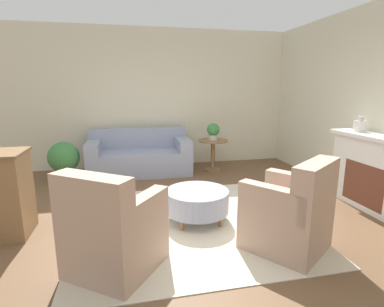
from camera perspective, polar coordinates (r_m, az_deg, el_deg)
The scene contains 12 objects.
ground_plane at distance 3.77m, azimuth -0.44°, elevation -13.11°, with size 16.00×16.00×0.00m, color brown.
wall_back at distance 6.37m, azimuth -6.16°, elevation 10.34°, with size 9.88×0.12×2.80m.
rug at distance 3.77m, azimuth -0.44°, elevation -13.04°, with size 2.65×2.57×0.01m.
couch at distance 5.87m, azimuth -9.96°, elevation -0.67°, with size 1.91×0.89×0.84m.
armchair_left at distance 2.82m, azimuth -14.99°, elevation -14.27°, with size 0.99×1.00×0.95m.
armchair_right at distance 3.22m, azimuth 18.33°, elevation -10.99°, with size 0.99×1.00×0.95m.
ottoman_table at distance 3.74m, azimuth 0.99°, elevation -8.98°, with size 0.78×0.78×0.38m.
side_table at distance 5.93m, azimuth 4.01°, elevation 0.77°, with size 0.57×0.57×0.62m.
fireplace at distance 4.69m, azimuth 31.57°, elevation -2.88°, with size 0.44×1.37×1.02m.
vase_mantel_near at distance 4.84m, azimuth 29.36°, elevation 4.64°, with size 0.17×0.17×0.21m.
potted_plant_on_side_table at distance 5.87m, azimuth 4.06°, elevation 4.34°, with size 0.25×0.25×0.33m.
potted_plant_floor at distance 5.63m, azimuth -23.22°, elevation -0.97°, with size 0.53×0.53×0.72m.
Camera 1 is at (-0.70, -3.33, 1.63)m, focal length 28.00 mm.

